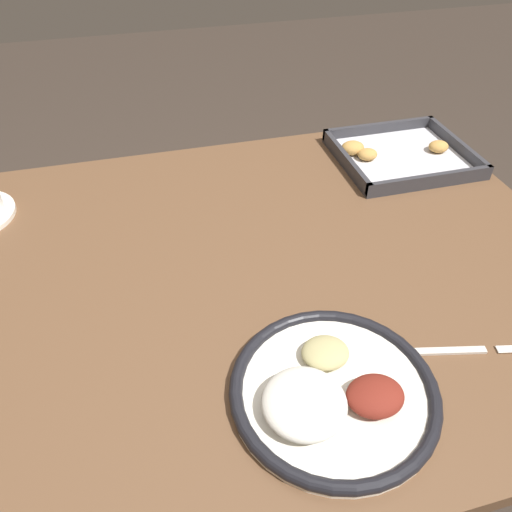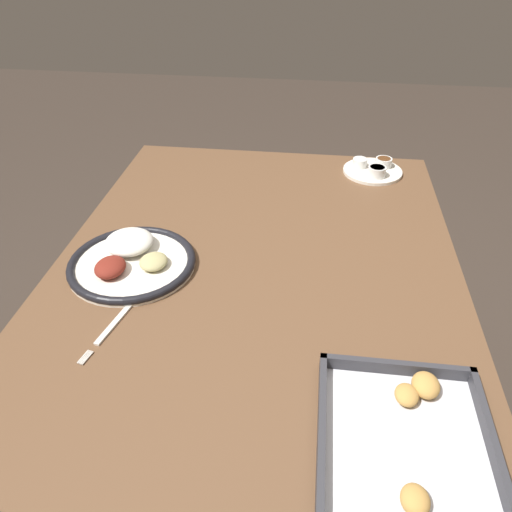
# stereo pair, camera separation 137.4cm
# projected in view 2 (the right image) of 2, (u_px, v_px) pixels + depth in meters

# --- Properties ---
(ground_plane) EXTENTS (8.00, 8.00, 0.00)m
(ground_plane) POSITION_uv_depth(u_px,v_px,m) (257.00, 441.00, 1.63)
(ground_plane) COLOR #382D26
(dining_table) EXTENTS (1.29, 0.97, 0.73)m
(dining_table) POSITION_uv_depth(u_px,v_px,m) (257.00, 291.00, 1.26)
(dining_table) COLOR brown
(dining_table) RESTS_ON ground_plane
(dinner_plate) EXTENTS (0.30, 0.30, 0.05)m
(dinner_plate) POSITION_uv_depth(u_px,v_px,m) (131.00, 260.00, 1.19)
(dinner_plate) COLOR white
(dinner_plate) RESTS_ON dining_table
(fork) EXTENTS (0.22, 0.06, 0.00)m
(fork) POSITION_uv_depth(u_px,v_px,m) (115.00, 322.00, 1.03)
(fork) COLOR silver
(fork) RESTS_ON dining_table
(saucer_plate) EXTENTS (0.19, 0.19, 0.04)m
(saucer_plate) POSITION_uv_depth(u_px,v_px,m) (373.00, 169.00, 1.59)
(saucer_plate) COLOR white
(saucer_plate) RESTS_ON dining_table
(baking_tray) EXTENTS (0.31, 0.28, 0.04)m
(baking_tray) POSITION_uv_depth(u_px,v_px,m) (407.00, 439.00, 0.80)
(baking_tray) COLOR #333338
(baking_tray) RESTS_ON dining_table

